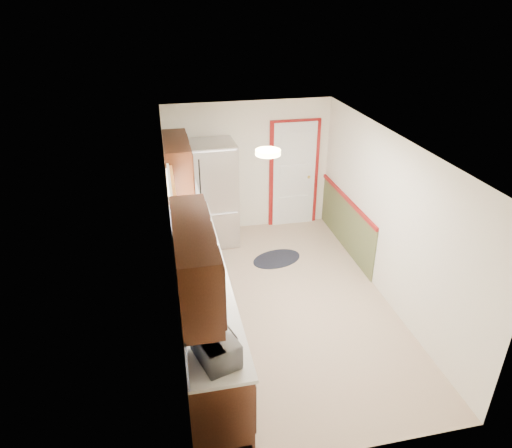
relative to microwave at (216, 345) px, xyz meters
name	(u,v)px	position (x,y,z in m)	size (l,w,h in m)	color
room_shell	(285,229)	(1.20, 1.95, 0.09)	(3.20, 5.20, 2.52)	tan
kitchen_run	(197,276)	(-0.04, 1.66, -0.30)	(0.63, 4.00, 2.20)	#36180C
back_wall_trim	(305,185)	(2.19, 4.16, -0.22)	(1.12, 2.30, 2.08)	maroon
ceiling_fixture	(268,152)	(0.90, 1.75, 1.25)	(0.30, 0.30, 0.06)	#FFD88C
microwave	(216,345)	(0.00, 0.00, 0.00)	(0.49, 0.27, 0.33)	white
refrigerator	(214,194)	(0.49, 4.00, -0.19)	(0.79, 0.78, 1.84)	#B7B7BC
rug	(277,259)	(1.41, 3.13, -1.10)	(0.86, 0.55, 0.01)	black
cooktop	(193,229)	(0.01, 2.70, -0.16)	(0.52, 0.63, 0.02)	black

